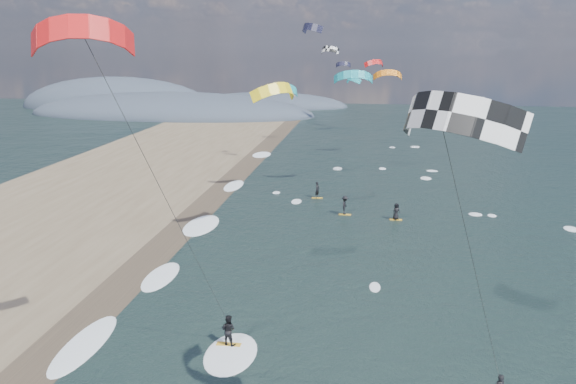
# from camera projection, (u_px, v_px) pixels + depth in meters

# --- Properties ---
(wet_sand_strip) EXTENTS (3.00, 240.00, 0.00)m
(wet_sand_strip) POSITION_uv_depth(u_px,v_px,m) (99.00, 308.00, 33.07)
(wet_sand_strip) COLOR #382D23
(wet_sand_strip) RESTS_ON ground
(coastal_hills) EXTENTS (80.00, 41.00, 15.00)m
(coastal_hills) POSITION_uv_depth(u_px,v_px,m) (162.00, 111.00, 131.27)
(coastal_hills) COLOR #3D4756
(coastal_hills) RESTS_ON ground
(kitesurfer_near_a) EXTENTS (7.57, 9.21, 14.37)m
(kitesurfer_near_a) POSITION_uv_depth(u_px,v_px,m) (459.00, 201.00, 17.21)
(kitesurfer_near_a) COLOR gold
(kitesurfer_near_a) RESTS_ON ground
(kitesurfer_near_b) EXTENTS (7.06, 8.74, 16.55)m
(kitesurfer_near_b) POSITION_uv_depth(u_px,v_px,m) (139.00, 154.00, 22.52)
(kitesurfer_near_b) COLOR gold
(kitesurfer_near_b) RESTS_ON ground
(far_kitesurfers) EXTENTS (8.69, 6.98, 1.78)m
(far_kitesurfers) POSITION_uv_depth(u_px,v_px,m) (351.00, 204.00, 51.64)
(far_kitesurfers) COLOR gold
(far_kitesurfers) RESTS_ON ground
(bg_kite_field) EXTENTS (14.24, 73.29, 9.32)m
(bg_kite_field) POSITION_uv_depth(u_px,v_px,m) (343.00, 66.00, 71.77)
(bg_kite_field) COLOR teal
(bg_kite_field) RESTS_ON ground
(shoreline_surf) EXTENTS (2.40, 79.40, 0.11)m
(shoreline_surf) POSITION_uv_depth(u_px,v_px,m) (149.00, 277.00, 37.45)
(shoreline_surf) COLOR white
(shoreline_surf) RESTS_ON ground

